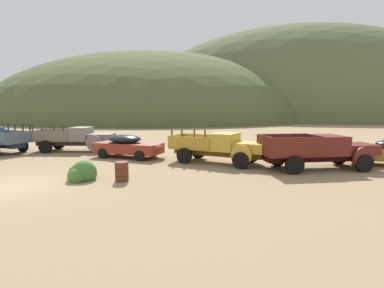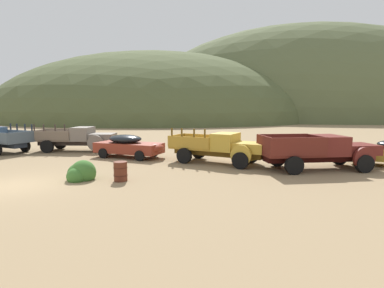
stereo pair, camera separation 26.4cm
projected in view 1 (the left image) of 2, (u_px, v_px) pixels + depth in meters
ground_plane at (15, 187)px, 13.09m from camera, size 300.00×300.00×0.00m
hill_center at (152, 119)px, 88.86m from camera, size 90.57×82.21×36.66m
hill_far_left at (294, 119)px, 84.16m from camera, size 95.99×51.73×50.59m
truck_primer_gray at (80, 138)px, 23.47m from camera, size 6.29×3.23×2.16m
car_rust_red at (130, 146)px, 20.45m from camera, size 5.13×2.67×1.57m
truck_faded_yellow at (224, 148)px, 18.25m from camera, size 6.20×3.53×2.16m
truck_oxblood at (325, 151)px, 16.75m from camera, size 6.70×4.03×1.91m
oil_drum_spare at (122, 172)px, 14.00m from camera, size 0.66×0.66×0.92m
bush_lone_scrub at (81, 174)px, 14.22m from camera, size 1.36×1.34×1.21m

